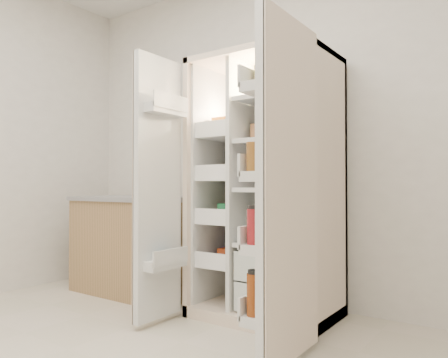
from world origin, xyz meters
The scene contains 5 objects.
wall_back centered at (0.00, 2.00, 1.35)m, with size 4.00×0.02×2.70m, color white.
refrigerator centered at (0.17, 1.65, 0.74)m, with size 0.92×0.70×1.80m.
freezer_door centered at (-0.34, 1.05, 0.89)m, with size 0.15×0.40×1.72m.
fridge_door centered at (0.64, 0.96, 0.87)m, with size 0.17×0.58×1.72m.
kitchen_counter centered at (-1.06, 1.53, 0.41)m, with size 1.12×0.60×0.82m.
Camera 1 is at (1.63, -0.98, 0.90)m, focal length 34.00 mm.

